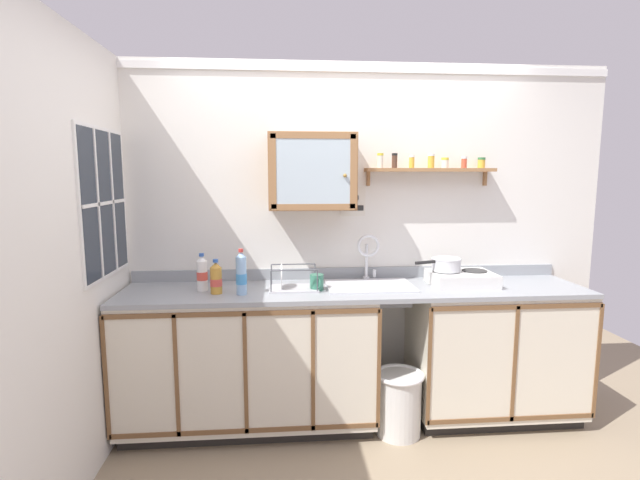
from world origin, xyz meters
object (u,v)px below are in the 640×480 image
(warning_sign, at_px, (353,202))
(trash_bin, at_px, (399,402))
(hot_plate_stove, at_px, (461,278))
(bottle_opaque_white_2, at_px, (202,274))
(dish_rack, at_px, (291,285))
(mug, at_px, (317,282))
(saucepan, at_px, (446,264))
(wall_cabinet, at_px, (312,172))
(bottle_water_blue_0, at_px, (241,274))
(sink, at_px, (369,288))
(bottle_juice_amber_1, at_px, (216,279))

(warning_sign, relative_size, trash_bin, 0.50)
(hot_plate_stove, distance_m, bottle_opaque_white_2, 1.74)
(dish_rack, relative_size, warning_sign, 1.53)
(hot_plate_stove, xyz_separation_m, mug, (-1.00, -0.06, 0.01))
(saucepan, relative_size, warning_sign, 1.62)
(bottle_opaque_white_2, xyz_separation_m, wall_cabinet, (0.72, 0.13, 0.66))
(mug, distance_m, wall_cabinet, 0.74)
(bottle_water_blue_0, bearing_deg, wall_cabinet, 28.30)
(hot_plate_stove, height_order, dish_rack, dish_rack)
(bottle_opaque_white_2, distance_m, dish_rack, 0.58)
(sink, xyz_separation_m, hot_plate_stove, (0.63, -0.02, 0.06))
(wall_cabinet, bearing_deg, sink, -14.37)
(bottle_water_blue_0, xyz_separation_m, mug, (0.48, 0.07, -0.08))
(sink, bearing_deg, hot_plate_stove, -1.84)
(bottle_water_blue_0, distance_m, bottle_opaque_white_2, 0.29)
(hot_plate_stove, relative_size, wall_cabinet, 0.73)
(bottle_water_blue_0, bearing_deg, dish_rack, 18.16)
(hot_plate_stove, xyz_separation_m, bottle_water_blue_0, (-1.48, -0.13, 0.08))
(hot_plate_stove, relative_size, warning_sign, 2.02)
(saucepan, relative_size, bottle_juice_amber_1, 1.53)
(trash_bin, bearing_deg, dish_rack, 165.18)
(mug, relative_size, warning_sign, 0.62)
(hot_plate_stove, xyz_separation_m, warning_sign, (-0.71, 0.27, 0.51))
(hot_plate_stove, distance_m, dish_rack, 1.16)
(bottle_opaque_white_2, distance_m, trash_bin, 1.53)
(sink, relative_size, bottle_juice_amber_1, 2.63)
(bottle_water_blue_0, relative_size, bottle_juice_amber_1, 1.32)
(sink, xyz_separation_m, mug, (-0.36, -0.08, 0.07))
(hot_plate_stove, bearing_deg, warning_sign, 158.86)
(hot_plate_stove, bearing_deg, trash_bin, -156.05)
(hot_plate_stove, height_order, saucepan, saucepan)
(saucepan, height_order, dish_rack, saucepan)
(mug, bearing_deg, hot_plate_stove, 3.53)
(sink, distance_m, warning_sign, 0.63)
(warning_sign, bearing_deg, bottle_juice_amber_1, -158.38)
(trash_bin, bearing_deg, saucepan, 32.49)
(sink, distance_m, mug, 0.38)
(sink, relative_size, dish_rack, 1.81)
(warning_sign, distance_m, trash_bin, 1.39)
(dish_rack, bearing_deg, bottle_water_blue_0, -161.84)
(bottle_water_blue_0, bearing_deg, saucepan, 6.40)
(wall_cabinet, height_order, warning_sign, wall_cabinet)
(saucepan, xyz_separation_m, dish_rack, (-1.06, -0.05, -0.12))
(bottle_water_blue_0, bearing_deg, bottle_opaque_white_2, 155.30)
(trash_bin, bearing_deg, mug, 164.34)
(dish_rack, xyz_separation_m, trash_bin, (0.69, -0.18, -0.75))
(hot_plate_stove, bearing_deg, mug, -176.47)
(bottle_water_blue_0, distance_m, wall_cabinet, 0.83)
(hot_plate_stove, height_order, bottle_juice_amber_1, bottle_juice_amber_1)
(bottle_juice_amber_1, xyz_separation_m, trash_bin, (1.17, -0.12, -0.82))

